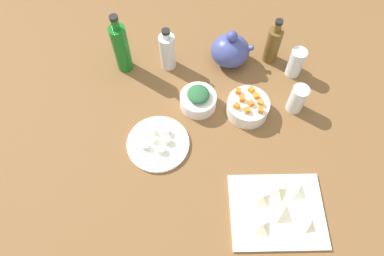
# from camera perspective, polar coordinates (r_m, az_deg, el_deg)

# --- Properties ---
(tabletop) EXTENTS (1.90, 1.90, 0.03)m
(tabletop) POSITION_cam_1_polar(r_m,az_deg,el_deg) (1.31, 0.00, -1.39)
(tabletop) COLOR brown
(tabletop) RESTS_ON ground
(cutting_board) EXTENTS (0.32, 0.27, 0.01)m
(cutting_board) POSITION_cam_1_polar(r_m,az_deg,el_deg) (1.21, 13.35, -12.75)
(cutting_board) COLOR white
(cutting_board) RESTS_ON tabletop
(plate_tofu) EXTENTS (0.22, 0.22, 0.01)m
(plate_tofu) POSITION_cam_1_polar(r_m,az_deg,el_deg) (1.28, -5.41, -2.50)
(plate_tofu) COLOR white
(plate_tofu) RESTS_ON tabletop
(bowl_greens) EXTENTS (0.14, 0.14, 0.06)m
(bowl_greens) POSITION_cam_1_polar(r_m,az_deg,el_deg) (1.33, 0.98, 4.35)
(bowl_greens) COLOR white
(bowl_greens) RESTS_ON tabletop
(bowl_carrots) EXTENTS (0.15, 0.15, 0.06)m
(bowl_carrots) POSITION_cam_1_polar(r_m,az_deg,el_deg) (1.33, 8.84, 3.28)
(bowl_carrots) COLOR white
(bowl_carrots) RESTS_ON tabletop
(teapot) EXTENTS (0.17, 0.14, 0.16)m
(teapot) POSITION_cam_1_polar(r_m,az_deg,el_deg) (1.44, 6.10, 12.17)
(teapot) COLOR #3E478A
(teapot) RESTS_ON tabletop
(bottle_0) EXTENTS (0.06, 0.06, 0.27)m
(bottle_0) POSITION_cam_1_polar(r_m,az_deg,el_deg) (1.40, -11.21, 12.42)
(bottle_0) COLOR #176D20
(bottle_0) RESTS_ON tabletop
(bottle_1) EXTENTS (0.06, 0.06, 0.21)m
(bottle_1) POSITION_cam_1_polar(r_m,az_deg,el_deg) (1.46, 12.75, 12.87)
(bottle_1) COLOR brown
(bottle_1) RESTS_ON tabletop
(bottle_2) EXTENTS (0.06, 0.06, 0.19)m
(bottle_2) POSITION_cam_1_polar(r_m,az_deg,el_deg) (1.41, -3.92, 12.12)
(bottle_2) COLOR silver
(bottle_2) RESTS_ON tabletop
(drinking_glass_0) EXTENTS (0.06, 0.06, 0.12)m
(drinking_glass_0) POSITION_cam_1_polar(r_m,az_deg,el_deg) (1.36, 16.41, 4.46)
(drinking_glass_0) COLOR white
(drinking_glass_0) RESTS_ON tabletop
(drinking_glass_1) EXTENTS (0.06, 0.06, 0.12)m
(drinking_glass_1) POSITION_cam_1_polar(r_m,az_deg,el_deg) (1.45, 16.17, 9.96)
(drinking_glass_1) COLOR white
(drinking_glass_1) RESTS_ON tabletop
(carrot_cube_0) EXTENTS (0.02, 0.02, 0.02)m
(carrot_cube_0) POSITION_cam_1_polar(r_m,az_deg,el_deg) (1.32, 10.20, 5.04)
(carrot_cube_0) COLOR orange
(carrot_cube_0) RESTS_ON bowl_carrots
(carrot_cube_1) EXTENTS (0.02, 0.02, 0.02)m
(carrot_cube_1) POSITION_cam_1_polar(r_m,az_deg,el_deg) (1.30, 7.96, 4.64)
(carrot_cube_1) COLOR orange
(carrot_cube_1) RESTS_ON bowl_carrots
(carrot_cube_2) EXTENTS (0.02, 0.02, 0.02)m
(carrot_cube_2) POSITION_cam_1_polar(r_m,az_deg,el_deg) (1.30, 10.85, 3.99)
(carrot_cube_2) COLOR orange
(carrot_cube_2) RESTS_ON bowl_carrots
(carrot_cube_3) EXTENTS (0.02, 0.02, 0.02)m
(carrot_cube_3) POSITION_cam_1_polar(r_m,az_deg,el_deg) (1.28, 8.76, 2.82)
(carrot_cube_3) COLOR orange
(carrot_cube_3) RESTS_ON bowl_carrots
(carrot_cube_4) EXTENTS (0.02, 0.02, 0.02)m
(carrot_cube_4) POSITION_cam_1_polar(r_m,az_deg,el_deg) (1.30, 9.35, 3.93)
(carrot_cube_4) COLOR orange
(carrot_cube_4) RESTS_ON bowl_carrots
(carrot_cube_5) EXTENTS (0.03, 0.03, 0.02)m
(carrot_cube_5) POSITION_cam_1_polar(r_m,az_deg,el_deg) (1.33, 9.40, 6.03)
(carrot_cube_5) COLOR orange
(carrot_cube_5) RESTS_ON bowl_carrots
(carrot_cube_6) EXTENTS (0.02, 0.02, 0.02)m
(carrot_cube_6) POSITION_cam_1_polar(r_m,az_deg,el_deg) (1.32, 7.34, 5.84)
(carrot_cube_6) COLOR orange
(carrot_cube_6) RESTS_ON bowl_carrots
(carrot_cube_7) EXTENTS (0.02, 0.02, 0.02)m
(carrot_cube_7) POSITION_cam_1_polar(r_m,az_deg,el_deg) (1.29, 10.89, 2.81)
(carrot_cube_7) COLOR orange
(carrot_cube_7) RESTS_ON bowl_carrots
(carrot_cube_8) EXTENTS (0.03, 0.03, 0.02)m
(carrot_cube_8) POSITION_cam_1_polar(r_m,az_deg,el_deg) (1.28, 7.11, 3.48)
(carrot_cube_8) COLOR orange
(carrot_cube_8) RESTS_ON bowl_carrots
(chopped_greens_mound) EXTENTS (0.10, 0.10, 0.03)m
(chopped_greens_mound) POSITION_cam_1_polar(r_m,az_deg,el_deg) (1.30, 1.01, 5.41)
(chopped_greens_mound) COLOR #2A6037
(chopped_greens_mound) RESTS_ON bowl_greens
(tofu_cube_0) EXTENTS (0.02, 0.02, 0.02)m
(tofu_cube_0) POSITION_cam_1_polar(r_m,az_deg,el_deg) (1.24, -4.92, -3.50)
(tofu_cube_0) COLOR white
(tofu_cube_0) RESTS_ON plate_tofu
(tofu_cube_1) EXTENTS (0.02, 0.02, 0.02)m
(tofu_cube_1) POSITION_cam_1_polar(r_m,az_deg,el_deg) (1.28, -6.29, -0.44)
(tofu_cube_1) COLOR #E5F4CC
(tofu_cube_1) RESTS_ON plate_tofu
(tofu_cube_2) EXTENTS (0.02, 0.02, 0.02)m
(tofu_cube_2) POSITION_cam_1_polar(r_m,az_deg,el_deg) (1.26, -7.31, -2.86)
(tofu_cube_2) COLOR silver
(tofu_cube_2) RESTS_ON plate_tofu
(tofu_cube_3) EXTENTS (0.02, 0.02, 0.02)m
(tofu_cube_3) POSITION_cam_1_polar(r_m,az_deg,el_deg) (1.28, -4.06, -0.60)
(tofu_cube_3) COLOR white
(tofu_cube_3) RESTS_ON plate_tofu
(tofu_cube_4) EXTENTS (0.03, 0.03, 0.02)m
(tofu_cube_4) POSITION_cam_1_polar(r_m,az_deg,el_deg) (1.27, -6.10, -1.84)
(tofu_cube_4) COLOR white
(tofu_cube_4) RESTS_ON plate_tofu
(tofu_cube_5) EXTENTS (0.03, 0.03, 0.02)m
(tofu_cube_5) POSITION_cam_1_polar(r_m,az_deg,el_deg) (1.26, -3.95, -2.01)
(tofu_cube_5) COLOR white
(tofu_cube_5) RESTS_ON plate_tofu
(dumpling_0) EXTENTS (0.07, 0.08, 0.03)m
(dumpling_0) POSITION_cam_1_polar(r_m,az_deg,el_deg) (1.17, 11.10, -15.09)
(dumpling_0) COLOR beige
(dumpling_0) RESTS_ON cutting_board
(dumpling_1) EXTENTS (0.07, 0.07, 0.03)m
(dumpling_1) POSITION_cam_1_polar(r_m,az_deg,el_deg) (1.20, 11.15, -10.90)
(dumpling_1) COLOR beige
(dumpling_1) RESTS_ON cutting_board
(dumpling_2) EXTENTS (0.06, 0.06, 0.03)m
(dumpling_2) POSITION_cam_1_polar(r_m,az_deg,el_deg) (1.21, 18.17, -14.49)
(dumpling_2) COLOR beige
(dumpling_2) RESTS_ON cutting_board
(dumpling_3) EXTENTS (0.07, 0.07, 0.03)m
(dumpling_3) POSITION_cam_1_polar(r_m,az_deg,el_deg) (1.22, 13.51, -9.65)
(dumpling_3) COLOR beige
(dumpling_3) RESTS_ON cutting_board
(dumpling_4) EXTENTS (0.07, 0.07, 0.02)m
(dumpling_4) POSITION_cam_1_polar(r_m,az_deg,el_deg) (1.23, 16.45, -9.62)
(dumpling_4) COLOR beige
(dumpling_4) RESTS_ON cutting_board
(dumpling_5) EXTENTS (0.08, 0.08, 0.03)m
(dumpling_5) POSITION_cam_1_polar(r_m,az_deg,el_deg) (1.19, 14.16, -12.99)
(dumpling_5) COLOR beige
(dumpling_5) RESTS_ON cutting_board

